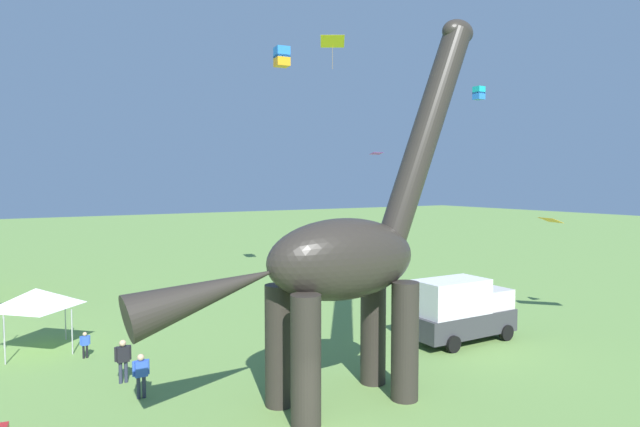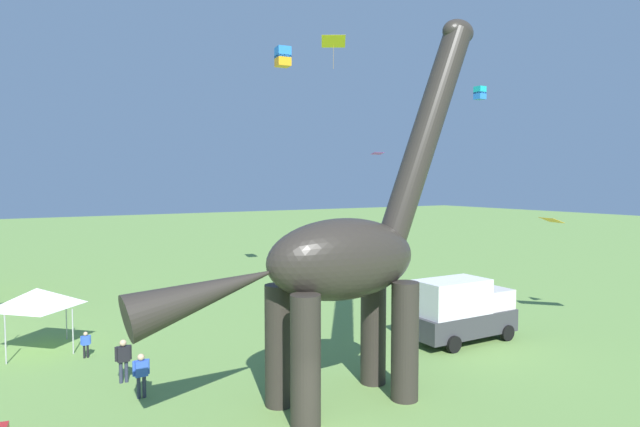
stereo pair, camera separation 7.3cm
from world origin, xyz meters
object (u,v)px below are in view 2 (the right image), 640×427
at_px(festival_canopy_tent, 37,298).
at_px(kite_high_left, 552,220).
at_px(kite_apex, 283,57).
at_px(person_far_spectator, 123,357).
at_px(person_vendor_side, 86,342).
at_px(parked_box_truck, 462,309).
at_px(kite_near_low, 377,153).
at_px(dinosaur_sculpture, 341,259).
at_px(person_watching_child, 141,371).
at_px(kite_far_right, 333,41).
at_px(kite_mid_left, 480,93).

distance_m(festival_canopy_tent, kite_high_left, 25.80).
bearing_deg(kite_apex, festival_canopy_tent, -156.22).
bearing_deg(person_far_spectator, person_vendor_side, -125.00).
bearing_deg(parked_box_truck, kite_high_left, -13.64).
xyz_separation_m(festival_canopy_tent, kite_apex, (16.82, 7.41, 14.59)).
height_order(person_vendor_side, kite_near_low, kite_near_low).
relative_size(dinosaur_sculpture, person_watching_child, 8.71).
xyz_separation_m(person_watching_child, kite_near_low, (22.64, 15.61, 9.30)).
bearing_deg(kite_far_right, dinosaur_sculpture, -121.57).
relative_size(person_watching_child, festival_canopy_tent, 0.53).
bearing_deg(kite_mid_left, festival_canopy_tent, 171.67).
bearing_deg(person_watching_child, kite_near_low, 143.43).
distance_m(dinosaur_sculpture, kite_mid_left, 20.30).
bearing_deg(person_watching_child, festival_canopy_tent, -141.76).
height_order(dinosaur_sculpture, kite_mid_left, dinosaur_sculpture).
relative_size(person_watching_child, kite_far_right, 0.75).
height_order(person_far_spectator, kite_far_right, kite_far_right).
height_order(dinosaur_sculpture, festival_canopy_tent, dinosaur_sculpture).
height_order(dinosaur_sculpture, parked_box_truck, dinosaur_sculpture).
bearing_deg(dinosaur_sculpture, kite_high_left, 28.59).
bearing_deg(kite_mid_left, kite_far_right, 127.75).
distance_m(kite_mid_left, kite_apex, 14.40).
height_order(kite_mid_left, kite_near_low, kite_mid_left).
bearing_deg(kite_far_right, person_vendor_side, -159.62).
distance_m(dinosaur_sculpture, kite_high_left, 14.41).
bearing_deg(parked_box_truck, person_watching_child, 177.00).
distance_m(kite_apex, kite_near_low, 11.06).
relative_size(kite_mid_left, kite_apex, 0.59).
bearing_deg(kite_near_low, kite_far_right, -153.25).
relative_size(person_vendor_side, kite_near_low, 1.12).
height_order(parked_box_truck, kite_high_left, kite_high_left).
height_order(dinosaur_sculpture, kite_high_left, dinosaur_sculpture).
relative_size(dinosaur_sculpture, person_vendor_side, 12.03).
bearing_deg(kite_far_right, kite_high_left, -74.52).
bearing_deg(kite_apex, person_vendor_side, -147.25).
height_order(person_vendor_side, person_watching_child, person_watching_child).
height_order(person_watching_child, kite_high_left, kite_high_left).
bearing_deg(kite_apex, kite_far_right, -53.76).
distance_m(kite_mid_left, kite_far_right, 10.83).
bearing_deg(parked_box_truck, kite_apex, 95.73).
relative_size(festival_canopy_tent, kite_far_right, 1.42).
xyz_separation_m(kite_high_left, kite_near_low, (2.26, 17.99, 4.32)).
bearing_deg(kite_mid_left, person_far_spectator, -173.50).
distance_m(festival_canopy_tent, kite_far_right, 24.89).
bearing_deg(kite_high_left, person_far_spectator, 168.21).
relative_size(person_far_spectator, kite_far_right, 0.78).
xyz_separation_m(dinosaur_sculpture, person_vendor_side, (-7.22, 10.10, -4.51)).
xyz_separation_m(person_vendor_side, kite_mid_left, (23.52, -1.43, 12.94)).
xyz_separation_m(dinosaur_sculpture, kite_high_left, (14.28, 1.78, 0.75)).
xyz_separation_m(person_far_spectator, kite_mid_left, (22.66, 2.58, 12.62)).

